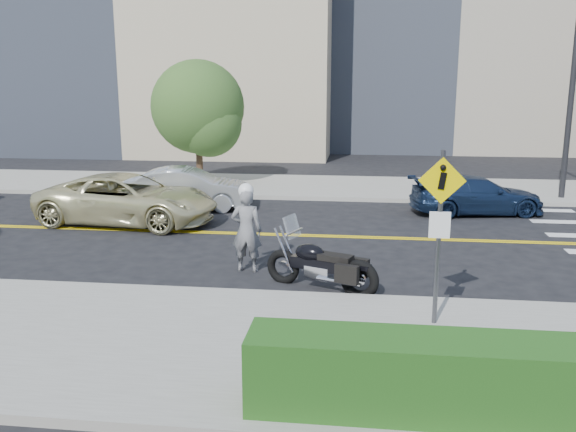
# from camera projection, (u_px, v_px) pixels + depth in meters

# --- Properties ---
(ground_plane) EXTENTS (120.00, 120.00, 0.00)m
(ground_plane) POSITION_uv_depth(u_px,v_px,m) (257.00, 234.00, 17.20)
(ground_plane) COLOR black
(ground_plane) RESTS_ON ground
(sidewalk_near) EXTENTS (60.00, 5.00, 0.15)m
(sidewalk_near) POSITION_uv_depth(u_px,v_px,m) (179.00, 343.00, 9.92)
(sidewalk_near) COLOR #9E9B91
(sidewalk_near) RESTS_ON ground_plane
(sidewalk_far) EXTENTS (60.00, 5.00, 0.15)m
(sidewalk_far) POSITION_uv_depth(u_px,v_px,m) (289.00, 186.00, 24.45)
(sidewalk_far) COLOR #9E9B91
(sidewalk_far) RESTS_ON ground_plane
(pedestrian_sign) EXTENTS (0.78, 0.08, 3.00)m
(pedestrian_sign) POSITION_uv_depth(u_px,v_px,m) (440.00, 221.00, 10.16)
(pedestrian_sign) COLOR #4C4C51
(pedestrian_sign) RESTS_ON sidewalk_near
(motorcyclist) EXTENTS (0.71, 0.47, 2.03)m
(motorcyclist) POSITION_uv_depth(u_px,v_px,m) (247.00, 228.00, 13.68)
(motorcyclist) COLOR silver
(motorcyclist) RESTS_ON ground
(motorcycle) EXTENTS (2.56, 1.62, 1.50)m
(motorcycle) POSITION_uv_depth(u_px,v_px,m) (321.00, 254.00, 12.54)
(motorcycle) COLOR black
(motorcycle) RESTS_ON ground
(suv) EXTENTS (5.61, 3.01, 1.50)m
(suv) POSITION_uv_depth(u_px,v_px,m) (128.00, 199.00, 18.33)
(suv) COLOR beige
(suv) RESTS_ON ground
(parked_car_silver) EXTENTS (4.39, 2.04, 1.39)m
(parked_car_silver) POSITION_uv_depth(u_px,v_px,m) (188.00, 189.00, 20.34)
(parked_car_silver) COLOR silver
(parked_car_silver) RESTS_ON ground
(parked_car_blue) EXTENTS (4.48, 2.47, 1.23)m
(parked_car_blue) POSITION_uv_depth(u_px,v_px,m) (477.00, 195.00, 19.68)
(parked_car_blue) COLOR #192B4C
(parked_car_blue) RESTS_ON ground
(tree_far_a) EXTENTS (3.70, 3.70, 5.05)m
(tree_far_a) POSITION_uv_depth(u_px,v_px,m) (198.00, 107.00, 24.15)
(tree_far_a) COLOR #382619
(tree_far_a) RESTS_ON ground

